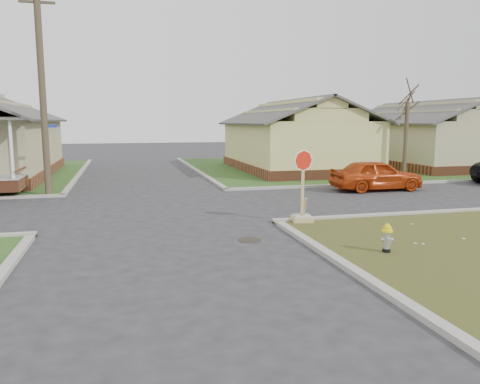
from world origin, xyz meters
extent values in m
plane|color=#27272A|center=(0.00, 0.00, 0.00)|extent=(120.00, 120.00, 0.00)
cube|color=#284C1B|center=(22.00, 18.00, 0.03)|extent=(37.00, 19.00, 0.05)
cylinder|color=black|center=(2.20, -0.50, 0.01)|extent=(0.64, 0.64, 0.01)
cube|color=brown|center=(10.00, 16.50, 0.30)|extent=(7.20, 11.20, 0.60)
cube|color=#DED882|center=(10.00, 16.50, 1.90)|extent=(7.00, 11.00, 2.60)
cube|color=brown|center=(20.00, 16.50, 0.30)|extent=(7.20, 11.20, 0.60)
cube|color=tan|center=(20.00, 16.50, 1.90)|extent=(7.00, 11.00, 2.60)
cylinder|color=#403725|center=(-4.20, 8.90, 4.50)|extent=(0.28, 0.28, 9.00)
cube|color=#403725|center=(-4.20, 8.90, 8.00)|extent=(1.40, 0.10, 0.10)
cylinder|color=#403725|center=(14.00, 10.20, 2.15)|extent=(0.22, 0.22, 4.20)
cylinder|color=black|center=(5.07, -2.63, 0.09)|extent=(0.19, 0.19, 0.09)
cylinder|color=#ADADB2|center=(5.07, -2.63, 0.34)|extent=(0.17, 0.17, 0.41)
sphere|color=#ADADB2|center=(5.07, -2.63, 0.54)|extent=(0.17, 0.17, 0.17)
cylinder|color=yellow|center=(5.07, -2.63, 0.58)|extent=(0.26, 0.26, 0.05)
cylinder|color=yellow|center=(5.07, -2.63, 0.64)|extent=(0.19, 0.19, 0.09)
sphere|color=yellow|center=(5.07, -2.63, 0.69)|extent=(0.13, 0.13, 0.13)
cube|color=tan|center=(4.41, 1.22, 0.13)|extent=(0.63, 0.63, 0.15)
cube|color=#AAA79C|center=(4.41, 1.22, 0.22)|extent=(0.51, 0.51, 0.04)
cube|color=tan|center=(4.41, 1.22, 1.23)|extent=(0.09, 0.05, 2.15)
cylinder|color=red|center=(4.41, 1.17, 2.00)|extent=(0.57, 0.25, 0.61)
cylinder|color=white|center=(4.41, 1.19, 2.00)|extent=(0.65, 0.28, 0.70)
imported|color=#B2360C|center=(10.41, 7.01, 0.72)|extent=(4.26, 1.76, 1.45)
camera|label=1|loc=(-1.10, -12.44, 3.20)|focal=35.00mm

